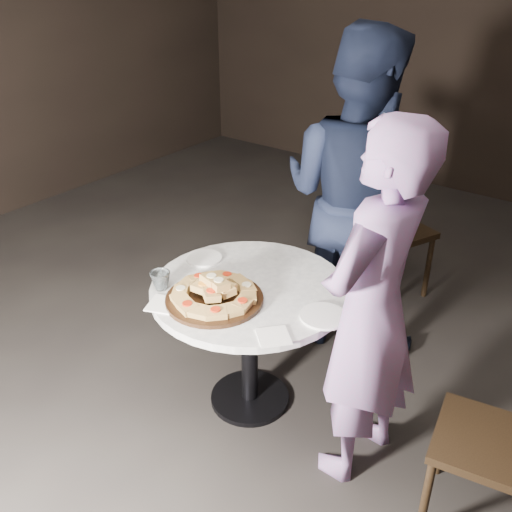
# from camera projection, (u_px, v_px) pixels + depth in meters

# --- Properties ---
(floor) EXTENTS (7.00, 7.00, 0.00)m
(floor) POSITION_uv_depth(u_px,v_px,m) (230.00, 414.00, 2.74)
(floor) COLOR black
(floor) RESTS_ON ground
(table) EXTENTS (0.99, 0.99, 0.66)m
(table) POSITION_uv_depth(u_px,v_px,m) (249.00, 309.00, 2.57)
(table) COLOR black
(table) RESTS_ON ground
(serving_board) EXTENTS (0.55, 0.55, 0.02)m
(serving_board) POSITION_uv_depth(u_px,v_px,m) (214.00, 299.00, 2.40)
(serving_board) COLOR black
(serving_board) RESTS_ON table
(focaccia_pile) EXTENTS (0.37, 0.38, 0.10)m
(focaccia_pile) POSITION_uv_depth(u_px,v_px,m) (215.00, 291.00, 2.39)
(focaccia_pile) COLOR #AC8242
(focaccia_pile) RESTS_ON serving_board
(plate_left) EXTENTS (0.22, 0.22, 0.01)m
(plate_left) POSITION_uv_depth(u_px,v_px,m) (204.00, 258.00, 2.73)
(plate_left) COLOR white
(plate_left) RESTS_ON table
(plate_right) EXTENTS (0.23, 0.23, 0.01)m
(plate_right) POSITION_uv_depth(u_px,v_px,m) (323.00, 316.00, 2.30)
(plate_right) COLOR white
(plate_right) RESTS_ON table
(water_glass) EXTENTS (0.10, 0.10, 0.08)m
(water_glass) POSITION_uv_depth(u_px,v_px,m) (161.00, 280.00, 2.47)
(water_glass) COLOR silver
(water_glass) RESTS_ON table
(napkin_near) EXTENTS (0.17, 0.17, 0.01)m
(napkin_near) POSITION_uv_depth(u_px,v_px,m) (164.00, 304.00, 2.38)
(napkin_near) COLOR white
(napkin_near) RESTS_ON table
(napkin_far) EXTENTS (0.17, 0.17, 0.01)m
(napkin_far) POSITION_uv_depth(u_px,v_px,m) (273.00, 336.00, 2.18)
(napkin_far) COLOR white
(napkin_far) RESTS_ON table
(chair_far) EXTENTS (0.54, 0.55, 0.87)m
(chair_far) POSITION_uv_depth(u_px,v_px,m) (382.00, 224.00, 3.45)
(chair_far) COLOR black
(chair_far) RESTS_ON ground
(diner_navy) EXTENTS (0.82, 0.64, 1.69)m
(diner_navy) POSITION_uv_depth(u_px,v_px,m) (354.00, 196.00, 2.92)
(diner_navy) COLOR black
(diner_navy) RESTS_ON ground
(diner_teal) EXTENTS (0.41, 0.58, 1.52)m
(diner_teal) POSITION_uv_depth(u_px,v_px,m) (371.00, 312.00, 2.15)
(diner_teal) COLOR slate
(diner_teal) RESTS_ON ground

